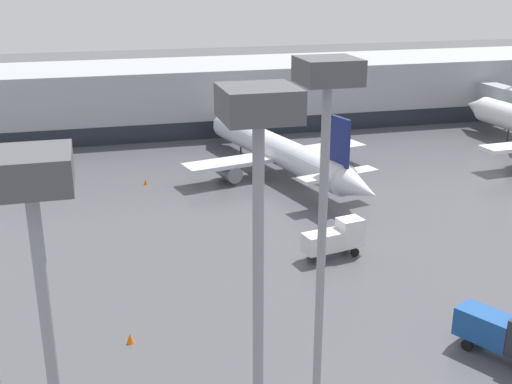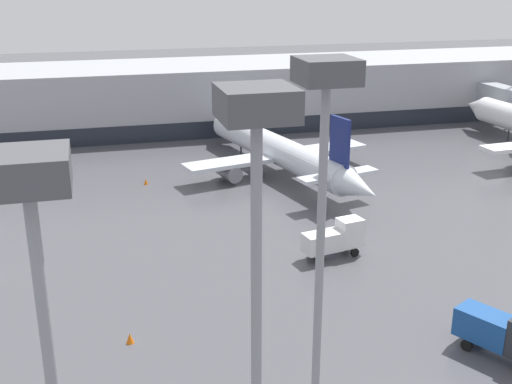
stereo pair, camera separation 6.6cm
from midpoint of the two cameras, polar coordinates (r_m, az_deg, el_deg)
The scene contains 9 objects.
terminal_building at distance 100.58m, azimuth 8.18°, elevation 9.13°, with size 160.00×29.09×9.00m.
parked_jet_1 at distance 71.33m, azimuth 1.99°, elevation 3.66°, with size 22.17×34.43×8.65m.
service_truck_0 at distance 51.16m, azimuth 7.04°, elevation -4.06°, with size 5.20×2.48×2.98m.
service_truck_1 at distance 40.83m, azimuth 21.11°, elevation -11.54°, with size 4.08×5.51×2.99m.
traffic_cone_1 at distance 40.89m, azimuth -11.16°, elevation -12.63°, with size 0.49×0.49×0.67m.
traffic_cone_3 at distance 69.23m, azimuth -9.80°, elevation 0.93°, with size 0.42×0.42×0.65m.
apron_light_mast_0 at distance 15.42m, azimuth -18.30°, elevation -10.29°, with size 1.80×1.80×18.07m.
apron_light_mast_3 at distance 21.04m, azimuth 5.96°, elevation 0.63°, with size 1.80×1.80×19.07m.
apron_light_mast_6 at distance 16.42m, azimuth 0.09°, elevation -4.82°, with size 1.80×1.80×19.03m.
Camera 1 is at (-38.75, -29.27, 21.60)m, focal length 45.00 mm.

